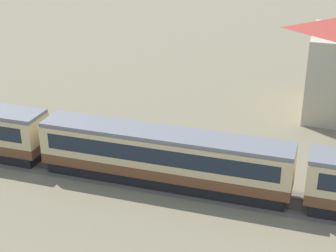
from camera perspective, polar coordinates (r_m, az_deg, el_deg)
name	(u,v)px	position (r m, az deg, el deg)	size (l,w,h in m)	color
passenger_train	(167,156)	(37.51, -0.14, -3.32)	(97.20, 3.00, 4.15)	brown
railway_track	(83,169)	(41.02, -9.37, -4.76)	(155.69, 3.60, 0.04)	#665B51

